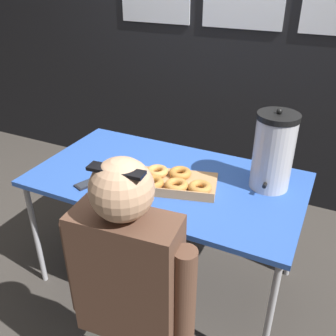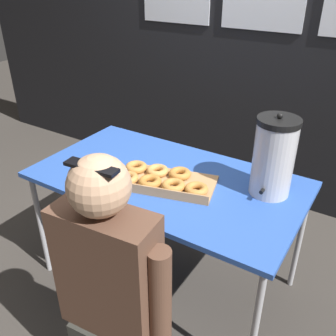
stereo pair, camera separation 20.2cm
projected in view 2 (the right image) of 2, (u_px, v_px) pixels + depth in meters
ground_plane at (167, 276)px, 2.42m from camera, size 12.00×12.00×0.00m
back_wall at (263, 25)px, 2.71m from camera, size 6.00×0.11×2.76m
folding_table at (167, 184)px, 2.08m from camera, size 1.48×0.81×0.75m
donut_box at (162, 180)px, 1.99m from camera, size 0.59×0.41×0.05m
coffee_urn at (274, 157)px, 1.83m from camera, size 0.21×0.24×0.43m
cell_phone at (90, 178)px, 2.04m from camera, size 0.12×0.17×0.01m
person_seated at (110, 294)px, 1.53m from camera, size 0.55×0.25×1.23m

